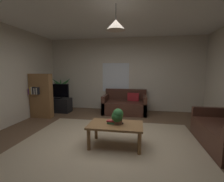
{
  "coord_description": "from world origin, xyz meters",
  "views": [
    {
      "loc": [
        0.6,
        -3.15,
        1.5
      ],
      "look_at": [
        0.0,
        0.3,
        1.05
      ],
      "focal_mm": 25.58,
      "sensor_mm": 36.0,
      "label": 1
    }
  ],
  "objects_px": {
    "book_on_table_2": "(111,121)",
    "tv": "(58,91)",
    "potted_plant_on_table": "(118,116)",
    "tv_stand": "(58,105)",
    "pendant_lamp": "(116,25)",
    "remote_on_table_0": "(119,122)",
    "couch_under_window": "(125,105)",
    "remote_on_table_1": "(119,123)",
    "potted_palm_corner": "(62,95)",
    "book_on_table_0": "(111,123)",
    "coffee_table": "(116,127)",
    "book_on_table_1": "(111,122)",
    "bookshelf_corner": "(41,96)"
  },
  "relations": [
    {
      "from": "remote_on_table_1",
      "to": "tv",
      "type": "distance_m",
      "value": 3.36
    },
    {
      "from": "coffee_table",
      "to": "book_on_table_1",
      "type": "bearing_deg",
      "value": 177.38
    },
    {
      "from": "remote_on_table_1",
      "to": "tv",
      "type": "height_order",
      "value": "tv"
    },
    {
      "from": "remote_on_table_0",
      "to": "potted_palm_corner",
      "type": "distance_m",
      "value": 3.63
    },
    {
      "from": "couch_under_window",
      "to": "remote_on_table_1",
      "type": "bearing_deg",
      "value": -87.45
    },
    {
      "from": "coffee_table",
      "to": "pendant_lamp",
      "type": "distance_m",
      "value": 1.95
    },
    {
      "from": "remote_on_table_0",
      "to": "potted_plant_on_table",
      "type": "relative_size",
      "value": 0.5
    },
    {
      "from": "potted_plant_on_table",
      "to": "tv",
      "type": "distance_m",
      "value": 3.35
    },
    {
      "from": "potted_plant_on_table",
      "to": "tv_stand",
      "type": "bearing_deg",
      "value": 137.67
    },
    {
      "from": "book_on_table_0",
      "to": "tv",
      "type": "xyz_separation_m",
      "value": [
        -2.35,
        2.23,
        0.31
      ]
    },
    {
      "from": "remote_on_table_1",
      "to": "pendant_lamp",
      "type": "relative_size",
      "value": 0.34
    },
    {
      "from": "book_on_table_2",
      "to": "tv_stand",
      "type": "height_order",
      "value": "book_on_table_2"
    },
    {
      "from": "tv_stand",
      "to": "tv",
      "type": "height_order",
      "value": "tv"
    },
    {
      "from": "bookshelf_corner",
      "to": "potted_plant_on_table",
      "type": "bearing_deg",
      "value": -29.87
    },
    {
      "from": "potted_plant_on_table",
      "to": "pendant_lamp",
      "type": "bearing_deg",
      "value": 169.25
    },
    {
      "from": "book_on_table_0",
      "to": "tv",
      "type": "height_order",
      "value": "tv"
    },
    {
      "from": "book_on_table_0",
      "to": "book_on_table_2",
      "type": "distance_m",
      "value": 0.05
    },
    {
      "from": "book_on_table_1",
      "to": "tv",
      "type": "relative_size",
      "value": 0.18
    },
    {
      "from": "coffee_table",
      "to": "tv_stand",
      "type": "distance_m",
      "value": 3.33
    },
    {
      "from": "tv",
      "to": "potted_palm_corner",
      "type": "height_order",
      "value": "potted_palm_corner"
    },
    {
      "from": "book_on_table_1",
      "to": "tv_stand",
      "type": "relative_size",
      "value": 0.17
    },
    {
      "from": "remote_on_table_1",
      "to": "book_on_table_0",
      "type": "bearing_deg",
      "value": -87.59
    },
    {
      "from": "book_on_table_2",
      "to": "tv",
      "type": "xyz_separation_m",
      "value": [
        -2.34,
        2.23,
        0.26
      ]
    },
    {
      "from": "tv_stand",
      "to": "potted_palm_corner",
      "type": "height_order",
      "value": "potted_palm_corner"
    },
    {
      "from": "book_on_table_0",
      "to": "potted_plant_on_table",
      "type": "xyz_separation_m",
      "value": [
        0.13,
        -0.01,
        0.16
      ]
    },
    {
      "from": "potted_plant_on_table",
      "to": "tv_stand",
      "type": "height_order",
      "value": "potted_plant_on_table"
    },
    {
      "from": "bookshelf_corner",
      "to": "coffee_table",
      "type": "bearing_deg",
      "value": -30.14
    },
    {
      "from": "pendant_lamp",
      "to": "book_on_table_1",
      "type": "bearing_deg",
      "value": 177.38
    },
    {
      "from": "couch_under_window",
      "to": "book_on_table_0",
      "type": "distance_m",
      "value": 2.51
    },
    {
      "from": "book_on_table_1",
      "to": "remote_on_table_0",
      "type": "bearing_deg",
      "value": 38.53
    },
    {
      "from": "book_on_table_0",
      "to": "book_on_table_2",
      "type": "height_order",
      "value": "book_on_table_2"
    },
    {
      "from": "book_on_table_2",
      "to": "remote_on_table_0",
      "type": "relative_size",
      "value": 0.98
    },
    {
      "from": "remote_on_table_1",
      "to": "book_on_table_1",
      "type": "bearing_deg",
      "value": -88.02
    },
    {
      "from": "book_on_table_1",
      "to": "pendant_lamp",
      "type": "relative_size",
      "value": 0.33
    },
    {
      "from": "couch_under_window",
      "to": "book_on_table_2",
      "type": "relative_size",
      "value": 9.54
    },
    {
      "from": "couch_under_window",
      "to": "remote_on_table_0",
      "type": "xyz_separation_m",
      "value": [
        0.1,
        -2.38,
        0.19
      ]
    },
    {
      "from": "remote_on_table_1",
      "to": "potted_plant_on_table",
      "type": "relative_size",
      "value": 0.5
    },
    {
      "from": "book_on_table_2",
      "to": "remote_on_table_1",
      "type": "relative_size",
      "value": 0.98
    },
    {
      "from": "tv",
      "to": "couch_under_window",
      "type": "bearing_deg",
      "value": 6.41
    },
    {
      "from": "couch_under_window",
      "to": "pendant_lamp",
      "type": "xyz_separation_m",
      "value": [
        0.04,
        -2.5,
        2.06
      ]
    },
    {
      "from": "bookshelf_corner",
      "to": "tv_stand",
      "type": "bearing_deg",
      "value": 75.71
    },
    {
      "from": "coffee_table",
      "to": "pendant_lamp",
      "type": "bearing_deg",
      "value": -45.0
    },
    {
      "from": "potted_plant_on_table",
      "to": "potted_palm_corner",
      "type": "distance_m",
      "value": 3.71
    },
    {
      "from": "remote_on_table_1",
      "to": "tv",
      "type": "bearing_deg",
      "value": -137.66
    },
    {
      "from": "couch_under_window",
      "to": "book_on_table_1",
      "type": "bearing_deg",
      "value": -91.13
    },
    {
      "from": "remote_on_table_0",
      "to": "bookshelf_corner",
      "type": "xyz_separation_m",
      "value": [
        -2.69,
        1.4,
        0.25
      ]
    },
    {
      "from": "bookshelf_corner",
      "to": "remote_on_table_0",
      "type": "bearing_deg",
      "value": -27.52
    },
    {
      "from": "book_on_table_2",
      "to": "tv_stand",
      "type": "xyz_separation_m",
      "value": [
        -2.34,
        2.25,
        -0.26
      ]
    },
    {
      "from": "couch_under_window",
      "to": "coffee_table",
      "type": "height_order",
      "value": "couch_under_window"
    },
    {
      "from": "remote_on_table_1",
      "to": "pendant_lamp",
      "type": "bearing_deg",
      "value": -75.02
    }
  ]
}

